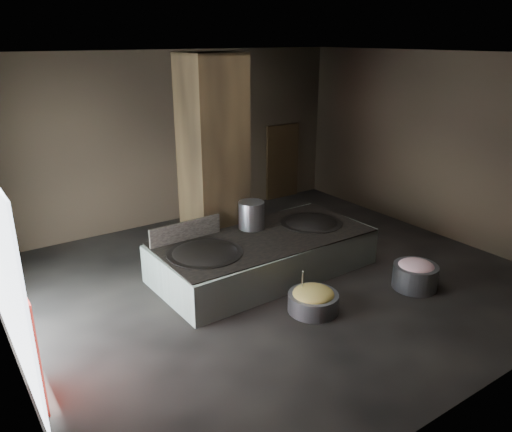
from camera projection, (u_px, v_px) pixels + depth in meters
floor at (273, 281)px, 10.49m from camera, size 10.00×9.00×0.10m
ceiling at (277, 52)px, 8.93m from camera, size 10.00×9.00×0.10m
back_wall at (173, 138)px, 13.24m from camera, size 10.00×0.10×4.50m
front_wall at (493, 255)px, 6.18m from camera, size 10.00×0.10×4.50m
right_wall at (438, 145)px, 12.40m from camera, size 0.10×9.00×4.50m
pillar at (213, 159)px, 11.02m from camera, size 1.20×1.20×4.50m
hearth_platform at (264, 254)px, 10.68m from camera, size 4.70×2.34×0.81m
platform_cap at (264, 237)px, 10.54m from camera, size 4.54×2.18×0.03m
wok_left at (205, 256)px, 9.75m from camera, size 1.46×1.46×0.40m
wok_left_rim at (205, 253)px, 9.73m from camera, size 1.49×1.49×0.05m
wok_right at (311, 226)px, 11.32m from camera, size 1.36×1.36×0.38m
wok_right_rim at (311, 223)px, 11.29m from camera, size 1.39×1.39×0.05m
stock_pot at (251, 215)px, 10.88m from camera, size 0.56×0.56×0.61m
splash_guard at (186, 231)px, 10.28m from camera, size 1.61×0.10×0.40m
cook at (243, 210)px, 12.25m from camera, size 0.68×0.63×1.56m
veg_basin at (313, 302)px, 9.22m from camera, size 1.15×1.15×0.35m
veg_fill at (313, 294)px, 9.16m from camera, size 0.77×0.77×0.24m
ladle at (302, 283)px, 9.13m from camera, size 0.26×0.30×0.67m
meat_basin at (415, 276)px, 10.06m from camera, size 1.17×1.17×0.49m
meat_fill at (416, 267)px, 9.99m from camera, size 0.74×0.74×0.28m
doorway_near at (215, 174)px, 14.19m from camera, size 1.18×0.08×2.38m
doorway_near_glow at (215, 176)px, 14.20m from camera, size 0.83×0.04×1.97m
doorway_far at (282, 163)px, 15.47m from camera, size 1.18×0.08×2.38m
doorway_far_glow at (274, 165)px, 15.47m from camera, size 0.75×0.04×1.76m
left_opening at (0, 264)px, 7.45m from camera, size 0.04×4.20×3.10m
pavilion_sliver at (32, 347)px, 6.74m from camera, size 0.05×0.90×1.70m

